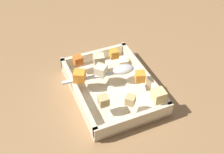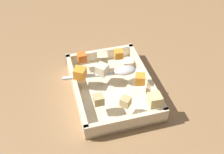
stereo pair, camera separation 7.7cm
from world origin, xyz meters
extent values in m
plane|color=#936D47|center=(0.00, 0.00, 0.00)|extent=(4.00, 4.00, 0.00)
cube|color=beige|center=(0.00, -0.01, 0.01)|extent=(0.29, 0.21, 0.01)
cube|color=beige|center=(0.00, -0.11, 0.03)|extent=(0.29, 0.01, 0.03)
cube|color=beige|center=(0.00, 0.09, 0.03)|extent=(0.29, 0.01, 0.03)
cube|color=beige|center=(-0.14, -0.01, 0.03)|extent=(0.01, 0.21, 0.03)
cube|color=beige|center=(0.13, -0.01, 0.03)|extent=(0.01, 0.21, 0.03)
cube|color=orange|center=(0.10, 0.06, 0.06)|extent=(0.03, 0.03, 0.02)
cube|color=orange|center=(0.09, -0.05, 0.06)|extent=(0.03, 0.03, 0.02)
cube|color=orange|center=(0.03, 0.07, 0.06)|extent=(0.04, 0.04, 0.03)
cube|color=orange|center=(-0.03, -0.08, 0.06)|extent=(0.03, 0.03, 0.03)
cube|color=beige|center=(0.07, 0.00, 0.06)|extent=(0.04, 0.04, 0.03)
cube|color=tan|center=(-0.10, -0.02, 0.06)|extent=(0.03, 0.03, 0.02)
cube|color=beige|center=(0.03, 0.01, 0.06)|extent=(0.04, 0.04, 0.03)
cube|color=tan|center=(-0.08, 0.05, 0.06)|extent=(0.02, 0.02, 0.02)
cube|color=#E0CC89|center=(-0.12, -0.08, 0.06)|extent=(0.03, 0.03, 0.03)
ellipsoid|color=silver|center=(0.01, -0.05, 0.06)|extent=(0.05, 0.07, 0.02)
cube|color=silver|center=(0.03, 0.05, 0.05)|extent=(0.03, 0.14, 0.01)
camera|label=1|loc=(-0.53, 0.22, 0.57)|focal=45.64mm
camera|label=2|loc=(-0.55, 0.14, 0.57)|focal=45.64mm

